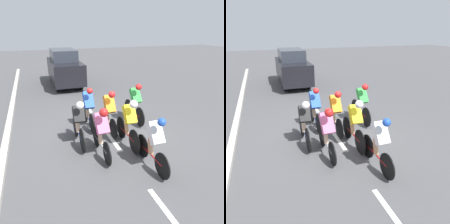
# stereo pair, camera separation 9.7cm
# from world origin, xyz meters

# --- Properties ---
(ground_plane) EXTENTS (60.00, 60.00, 0.00)m
(ground_plane) POSITION_xyz_m (0.00, 0.00, 0.00)
(ground_plane) COLOR #4C4C4F
(lane_stripe_near) EXTENTS (0.12, 1.40, 0.01)m
(lane_stripe_near) POSITION_xyz_m (0.00, 3.52, 0.00)
(lane_stripe_near) COLOR white
(lane_stripe_near) RESTS_ON ground
(lane_stripe_mid) EXTENTS (0.12, 1.40, 0.01)m
(lane_stripe_mid) POSITION_xyz_m (0.00, 0.32, 0.00)
(lane_stripe_mid) COLOR white
(lane_stripe_mid) RESTS_ON ground
(lane_stripe_far) EXTENTS (0.12, 1.40, 0.01)m
(lane_stripe_far) POSITION_xyz_m (0.00, -2.88, 0.00)
(lane_stripe_far) COLOR white
(lane_stripe_far) RESTS_ON ground
(curb) EXTENTS (0.20, 27.21, 0.14)m
(curb) POSITION_xyz_m (3.20, 0.32, 0.07)
(curb) COLOR #B7B2A8
(curb) RESTS_ON ground
(cyclist_pink) EXTENTS (0.33, 1.68, 1.53)m
(cyclist_pink) POSITION_xyz_m (0.59, 1.15, 0.82)
(cyclist_pink) COLOR black
(cyclist_pink) RESTS_ON ground
(cyclist_orange) EXTENTS (0.34, 1.70, 1.55)m
(cyclist_orange) POSITION_xyz_m (-0.08, -0.16, 0.81)
(cyclist_orange) COLOR black
(cyclist_orange) RESTS_ON ground
(cyclist_black) EXTENTS (0.35, 1.71, 1.48)m
(cyclist_black) POSITION_xyz_m (1.04, 0.28, 0.77)
(cyclist_black) COLOR black
(cyclist_black) RESTS_ON ground
(cyclist_white) EXTENTS (0.32, 1.66, 1.50)m
(cyclist_white) POSITION_xyz_m (-0.47, 2.11, 0.78)
(cyclist_white) COLOR black
(cyclist_white) RESTS_ON ground
(cyclist_green) EXTENTS (0.33, 1.71, 1.55)m
(cyclist_green) POSITION_xyz_m (-1.30, -0.70, 0.81)
(cyclist_green) COLOR black
(cyclist_green) RESTS_ON ground
(cyclist_blue) EXTENTS (0.33, 1.66, 1.54)m
(cyclist_blue) POSITION_xyz_m (0.46, -0.80, 0.79)
(cyclist_blue) COLOR black
(cyclist_blue) RESTS_ON ground
(cyclist_yellow) EXTENTS (0.34, 1.72, 1.55)m
(cyclist_yellow) POSITION_xyz_m (-0.34, 0.88, 0.81)
(cyclist_yellow) COLOR black
(cyclist_yellow) RESTS_ON ground
(support_car) EXTENTS (1.70, 4.29, 2.13)m
(support_car) POSITION_xyz_m (0.27, -7.33, 1.07)
(support_car) COLOR black
(support_car) RESTS_ON ground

